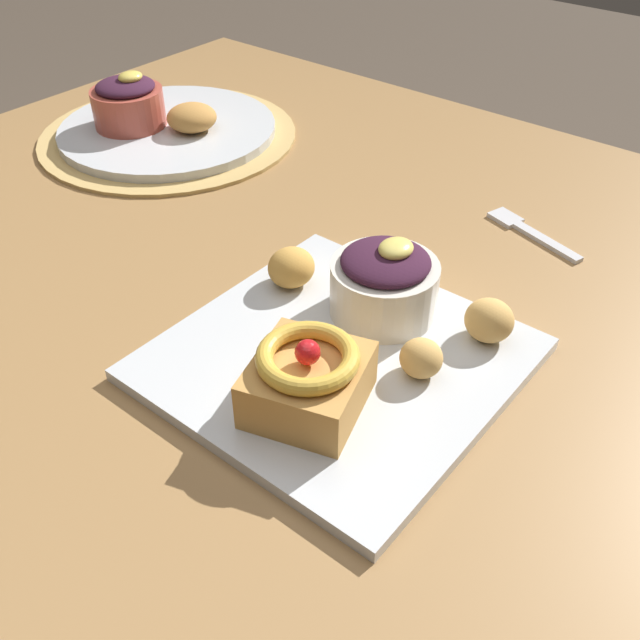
{
  "coord_description": "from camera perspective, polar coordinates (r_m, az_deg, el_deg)",
  "views": [
    {
      "loc": [
        -0.32,
        -0.47,
        1.16
      ],
      "look_at": [
        0.05,
        -0.16,
        0.77
      ],
      "focal_mm": 40.45,
      "sensor_mm": 36.0,
      "label": 1
    }
  ],
  "objects": [
    {
      "name": "dining_table",
      "position": [
        0.77,
        -12.25,
        -4.6
      ],
      "size": [
        1.28,
        1.09,
        0.73
      ],
      "color": "olive",
      "rests_on": "ground_plane"
    },
    {
      "name": "woven_placemat",
      "position": [
        1.06,
        -11.88,
        14.13
      ],
      "size": [
        0.35,
        0.35,
        0.0
      ],
      "primitive_type": "cylinder",
      "color": "tan",
      "rests_on": "dining_table"
    },
    {
      "name": "front_plate",
      "position": [
        0.63,
        1.41,
        -3.13
      ],
      "size": [
        0.28,
        0.28,
        0.01
      ],
      "primitive_type": "cube",
      "color": "silver",
      "rests_on": "dining_table"
    },
    {
      "name": "cake_slice",
      "position": [
        0.56,
        -0.96,
        -4.63
      ],
      "size": [
        0.11,
        0.11,
        0.07
      ],
      "rotation": [
        0.0,
        0.0,
        0.3
      ],
      "color": "#C68E47",
      "rests_on": "front_plate"
    },
    {
      "name": "berry_ramekin",
      "position": [
        0.66,
        5.12,
        2.99
      ],
      "size": [
        0.1,
        0.1,
        0.07
      ],
      "color": "silver",
      "rests_on": "front_plate"
    },
    {
      "name": "fritter_front",
      "position": [
        0.7,
        -2.28,
        4.18
      ],
      "size": [
        0.05,
        0.04,
        0.04
      ],
      "primitive_type": "ellipsoid",
      "color": "gold",
      "rests_on": "front_plate"
    },
    {
      "name": "fritter_middle",
      "position": [
        0.65,
        13.24,
        -0.03
      ],
      "size": [
        0.04,
        0.04,
        0.04
      ],
      "primitive_type": "ellipsoid",
      "color": "tan",
      "rests_on": "front_plate"
    },
    {
      "name": "fritter_back",
      "position": [
        0.6,
        8.01,
        -3.0
      ],
      "size": [
        0.04,
        0.04,
        0.03
      ],
      "primitive_type": "ellipsoid",
      "color": "tan",
      "rests_on": "front_plate"
    },
    {
      "name": "back_plate",
      "position": [
        1.06,
        -11.94,
        14.55
      ],
      "size": [
        0.3,
        0.3,
        0.01
      ],
      "primitive_type": "cylinder",
      "color": "silver",
      "rests_on": "woven_placemat"
    },
    {
      "name": "back_ramekin",
      "position": [
        1.05,
        -14.95,
        16.28
      ],
      "size": [
        0.1,
        0.1,
        0.07
      ],
      "color": "#B24C3D",
      "rests_on": "back_plate"
    },
    {
      "name": "back_pastry",
      "position": [
        1.02,
        -10.11,
        15.5
      ],
      "size": [
        0.07,
        0.07,
        0.04
      ],
      "primitive_type": "ellipsoid",
      "color": "#B77F3D",
      "rests_on": "back_plate"
    },
    {
      "name": "fork",
      "position": [
        0.84,
        16.12,
        6.79
      ],
      "size": [
        0.05,
        0.13,
        0.0
      ],
      "rotation": [
        0.0,
        0.0,
        1.28
      ],
      "color": "silver",
      "rests_on": "dining_table"
    }
  ]
}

